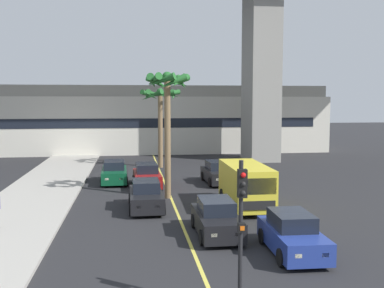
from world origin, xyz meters
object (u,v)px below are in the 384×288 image
(delivery_van, at_px, (246,184))
(palm_tree_mid_median, at_px, (160,103))
(car_queue_third, at_px, (218,173))
(car_queue_fifth, at_px, (147,176))
(car_queue_front, at_px, (216,219))
(car_queue_fourth, at_px, (114,173))
(car_queue_second, at_px, (146,196))
(palm_tree_near_median, at_px, (167,95))
(traffic_light_median_near, at_px, (241,215))
(car_queue_sixth, at_px, (292,235))

(delivery_van, distance_m, palm_tree_mid_median, 16.54)
(car_queue_third, bearing_deg, car_queue_fifth, -172.29)
(car_queue_front, bearing_deg, car_queue_fourth, 109.88)
(car_queue_second, distance_m, palm_tree_near_median, 6.21)
(palm_tree_near_median, distance_m, palm_tree_mid_median, 12.48)
(car_queue_fifth, height_order, palm_tree_near_median, palm_tree_near_median)
(car_queue_front, relative_size, traffic_light_median_near, 0.98)
(car_queue_fourth, bearing_deg, car_queue_front, -70.12)
(car_queue_front, relative_size, car_queue_second, 1.00)
(car_queue_fifth, relative_size, car_queue_sixth, 1.00)
(car_queue_fifth, distance_m, car_queue_sixth, 15.05)
(car_queue_second, relative_size, car_queue_fifth, 0.99)
(car_queue_fifth, xyz_separation_m, palm_tree_mid_median, (1.46, 8.78, 4.88))
(car_queue_fourth, relative_size, car_queue_fifth, 1.00)
(delivery_van, bearing_deg, car_queue_front, -117.82)
(delivery_van, bearing_deg, palm_tree_near_median, 142.07)
(car_queue_fourth, distance_m, palm_tree_mid_median, 9.30)
(car_queue_third, xyz_separation_m, car_queue_fifth, (-4.98, -0.67, 0.00))
(car_queue_third, xyz_separation_m, car_queue_sixth, (0.00, -14.88, 0.00))
(palm_tree_mid_median, bearing_deg, car_queue_fifth, -99.45)
(car_queue_front, bearing_deg, car_queue_third, 78.85)
(car_queue_sixth, bearing_deg, car_queue_fifth, 109.32)
(delivery_van, bearing_deg, car_queue_third, 90.73)
(palm_tree_near_median, bearing_deg, traffic_light_median_near, -87.04)
(car_queue_fourth, height_order, palm_tree_mid_median, palm_tree_mid_median)
(car_queue_front, height_order, palm_tree_mid_median, palm_tree_mid_median)
(car_queue_third, height_order, palm_tree_mid_median, palm_tree_mid_median)
(car_queue_third, height_order, car_queue_fourth, same)
(car_queue_second, distance_m, car_queue_fourth, 8.45)
(traffic_light_median_near, bearing_deg, car_queue_second, 99.99)
(car_queue_sixth, xyz_separation_m, delivery_van, (0.09, 7.43, 0.57))
(car_queue_front, xyz_separation_m, traffic_light_median_near, (-0.69, -7.17, 1.99))
(car_queue_fourth, bearing_deg, car_queue_third, -8.70)
(traffic_light_median_near, bearing_deg, car_queue_fifth, 95.76)
(car_queue_third, relative_size, delivery_van, 0.79)
(traffic_light_median_near, bearing_deg, car_queue_sixth, 55.33)
(car_queue_second, xyz_separation_m, car_queue_fourth, (-1.96, 8.22, 0.00))
(car_queue_fourth, xyz_separation_m, palm_tree_mid_median, (3.69, 7.00, 4.88))
(car_queue_fifth, bearing_deg, car_queue_fourth, 141.48)
(car_queue_front, distance_m, delivery_van, 5.38)
(car_queue_third, relative_size, car_queue_sixth, 1.00)
(car_queue_fifth, bearing_deg, palm_tree_mid_median, 80.55)
(car_queue_second, xyz_separation_m, palm_tree_near_median, (1.38, 2.75, 5.39))
(car_queue_fourth, bearing_deg, palm_tree_mid_median, 62.18)
(palm_tree_near_median, bearing_deg, car_queue_fifth, 106.71)
(car_queue_second, relative_size, traffic_light_median_near, 0.98)
(car_queue_front, height_order, car_queue_fourth, same)
(car_queue_third, bearing_deg, palm_tree_near_median, -131.52)
(car_queue_front, distance_m, palm_tree_near_median, 9.61)
(palm_tree_mid_median, bearing_deg, traffic_light_median_near, -89.12)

